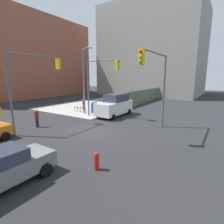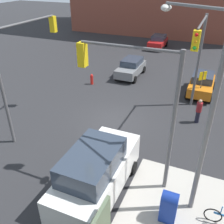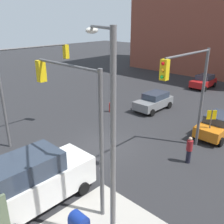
# 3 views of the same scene
# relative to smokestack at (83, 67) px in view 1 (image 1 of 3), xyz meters

# --- Properties ---
(ground_plane) EXTENTS (120.00, 120.00, 0.00)m
(ground_plane) POSITION_rel_smokestack_xyz_m (-31.79, -30.00, -7.71)
(ground_plane) COLOR #28282B
(sidewalk_corner) EXTENTS (12.00, 12.00, 0.01)m
(sidewalk_corner) POSITION_rel_smokestack_xyz_m (-22.79, -21.00, -7.71)
(sidewalk_corner) COLOR #ADA89E
(sidewalk_corner) RESTS_ON ground
(construction_fence) EXTENTS (19.83, 0.12, 2.40)m
(construction_fence) POSITION_rel_smokestack_xyz_m (-13.87, -26.80, -6.51)
(construction_fence) COLOR #56664C
(construction_fence) RESTS_ON ground
(building_warehouse_north) EXTENTS (32.00, 18.00, 18.23)m
(building_warehouse_north) POSITION_rel_smokestack_xyz_m (-19.09, 4.00, 1.40)
(building_warehouse_north) COLOR #93513D
(building_warehouse_north) RESTS_ON ground
(building_loft_east) EXTENTS (20.00, 24.00, 21.99)m
(building_loft_east) POSITION_rel_smokestack_xyz_m (4.21, -21.87, 3.28)
(building_loft_east) COLOR gray
(building_loft_east) RESTS_ON ground
(smokestack) EXTENTS (1.80, 1.80, 15.43)m
(smokestack) POSITION_rel_smokestack_xyz_m (0.00, 0.00, 0.00)
(smokestack) COLOR brown
(smokestack) RESTS_ON ground
(traffic_signal_nw_corner) EXTENTS (5.10, 0.36, 6.50)m
(traffic_signal_nw_corner) POSITION_rel_smokestack_xyz_m (-34.36, -25.50, -3.11)
(traffic_signal_nw_corner) COLOR #59595B
(traffic_signal_nw_corner) RESTS_ON ground
(traffic_signal_se_corner) EXTENTS (5.47, 0.36, 6.50)m
(traffic_signal_se_corner) POSITION_rel_smokestack_xyz_m (-29.37, -34.50, -3.08)
(traffic_signal_se_corner) COLOR #59595B
(traffic_signal_se_corner) RESTS_ON ground
(traffic_signal_ne_corner) EXTENTS (0.36, 4.36, 6.50)m
(traffic_signal_ne_corner) POSITION_rel_smokestack_xyz_m (-27.29, -27.12, -3.15)
(traffic_signal_ne_corner) COLOR #59595B
(traffic_signal_ne_corner) RESTS_ON ground
(street_lamp_corner) EXTENTS (1.48, 2.41, 8.00)m
(street_lamp_corner) POSITION_rel_smokestack_xyz_m (-26.76, -24.53, -3.01)
(street_lamp_corner) COLOR slate
(street_lamp_corner) RESTS_ON ground
(mailbox_blue) EXTENTS (0.56, 0.64, 1.43)m
(mailbox_blue) POSITION_rel_smokestack_xyz_m (-25.59, -25.00, -6.95)
(mailbox_blue) COLOR navy
(mailbox_blue) RESTS_ON ground
(fire_hydrant) EXTENTS (0.26, 0.26, 0.94)m
(fire_hydrant) POSITION_rel_smokestack_xyz_m (-36.79, -34.20, -7.23)
(fire_hydrant) COLOR red
(fire_hydrant) RESTS_ON ground
(coupe_gray) EXTENTS (4.17, 2.02, 1.62)m
(coupe_gray) POSITION_rel_smokestack_xyz_m (-40.09, -31.69, -6.87)
(coupe_gray) COLOR slate
(coupe_gray) RESTS_ON ground
(van_white_delivery) EXTENTS (5.40, 2.32, 2.62)m
(van_white_delivery) POSITION_rel_smokestack_xyz_m (-25.64, -28.20, -6.43)
(van_white_delivery) COLOR white
(van_white_delivery) RESTS_ON ground
(pedestrian_crossing) EXTENTS (0.36, 0.36, 1.66)m
(pedestrian_crossing) POSITION_rel_smokestack_xyz_m (-24.99, -22.60, -6.85)
(pedestrian_crossing) COLOR navy
(pedestrian_crossing) RESTS_ON ground
(pedestrian_waiting) EXTENTS (0.36, 0.36, 1.70)m
(pedestrian_waiting) POSITION_rel_smokestack_xyz_m (-33.79, -24.80, -6.83)
(pedestrian_waiting) COLOR maroon
(pedestrian_waiting) RESTS_ON ground
(bicycle_leaning_on_fence) EXTENTS (0.05, 1.75, 0.97)m
(bicycle_leaning_on_fence) POSITION_rel_smokestack_xyz_m (-26.19, -22.80, -7.37)
(bicycle_leaning_on_fence) COLOR black
(bicycle_leaning_on_fence) RESTS_ON ground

